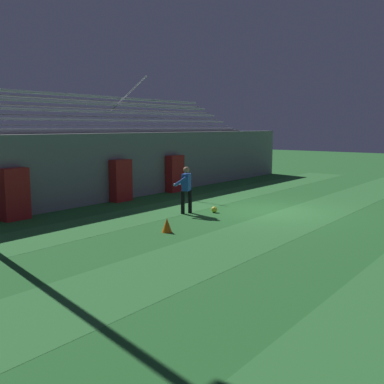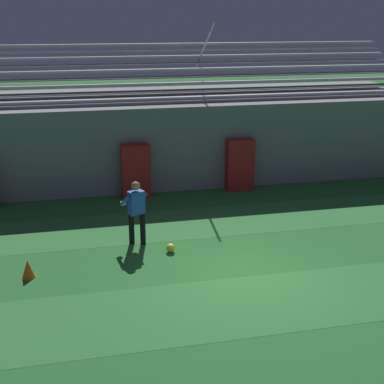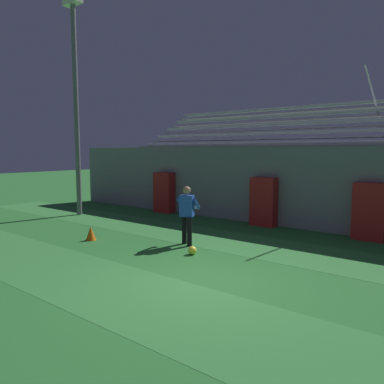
{
  "view_description": "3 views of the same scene",
  "coord_description": "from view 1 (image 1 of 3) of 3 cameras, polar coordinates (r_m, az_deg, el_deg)",
  "views": [
    {
      "loc": [
        -14.48,
        -7.62,
        3.07
      ],
      "look_at": [
        -1.96,
        2.06,
        0.76
      ],
      "focal_mm": 42.0,
      "sensor_mm": 36.0,
      "label": 1
    },
    {
      "loc": [
        -3.54,
        -10.48,
        5.57
      ],
      "look_at": [
        -0.96,
        1.13,
        1.64
      ],
      "focal_mm": 50.0,
      "sensor_mm": 36.0,
      "label": 2
    },
    {
      "loc": [
        4.37,
        -5.93,
        2.67
      ],
      "look_at": [
        -2.02,
        2.21,
        1.52
      ],
      "focal_mm": 35.0,
      "sensor_mm": 36.0,
      "label": 3
    }
  ],
  "objects": [
    {
      "name": "ground_plane",
      "position": [
        16.65,
        9.8,
        -2.43
      ],
      "size": [
        80.0,
        80.0,
        0.0
      ],
      "primitive_type": "plane",
      "color": "#286B2D"
    },
    {
      "name": "traffic_cone",
      "position": [
        13.17,
        -3.2,
        -4.23
      ],
      "size": [
        0.3,
        0.3,
        0.42
      ],
      "primitive_type": "cone",
      "color": "orange",
      "rests_on": "ground"
    },
    {
      "name": "back_wall",
      "position": [
        20.3,
        -6.55,
        3.54
      ],
      "size": [
        24.0,
        0.6,
        2.8
      ],
      "primitive_type": "cube",
      "color": "gray",
      "rests_on": "ground"
    },
    {
      "name": "padding_pillar_gate_left",
      "position": [
        18.75,
        -9.02,
        1.45
      ],
      "size": [
        0.91,
        0.44,
        1.72
      ],
      "primitive_type": "cube",
      "color": "#B21E1E",
      "rests_on": "ground"
    },
    {
      "name": "padding_pillar_far_left",
      "position": [
        15.9,
        -21.6,
        -0.26
      ],
      "size": [
        0.91,
        0.44,
        1.72
      ],
      "primitive_type": "cube",
      "color": "#B21E1E",
      "rests_on": "ground"
    },
    {
      "name": "turf_stripe_far",
      "position": [
        18.38,
        0.76,
        -1.29
      ],
      "size": [
        28.0,
        2.32,
        0.01
      ],
      "primitive_type": "cube",
      "color": "#337A38",
      "rests_on": "ground"
    },
    {
      "name": "turf_stripe_mid",
      "position": [
        16.07,
        14.11,
        -2.94
      ],
      "size": [
        28.0,
        2.32,
        0.01
      ],
      "primitive_type": "cube",
      "color": "#337A38",
      "rests_on": "ground"
    },
    {
      "name": "soccer_ball",
      "position": [
        16.17,
        2.84,
        -2.24
      ],
      "size": [
        0.22,
        0.22,
        0.22
      ],
      "primitive_type": "sphere",
      "color": "yellow",
      "rests_on": "ground"
    },
    {
      "name": "goalkeeper",
      "position": [
        15.87,
        -0.78,
        0.66
      ],
      "size": [
        0.7,
        0.65,
        1.67
      ],
      "color": "black",
      "rests_on": "ground"
    },
    {
      "name": "bleacher_stand",
      "position": [
        21.98,
        -10.94,
        4.08
      ],
      "size": [
        18.0,
        4.05,
        5.43
      ],
      "color": "gray",
      "rests_on": "ground"
    },
    {
      "name": "padding_pillar_gate_right",
      "position": [
        21.26,
        -2.19,
        2.35
      ],
      "size": [
        0.91,
        0.44,
        1.72
      ],
      "primitive_type": "cube",
      "color": "#B21E1E",
      "rests_on": "ground"
    }
  ]
}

